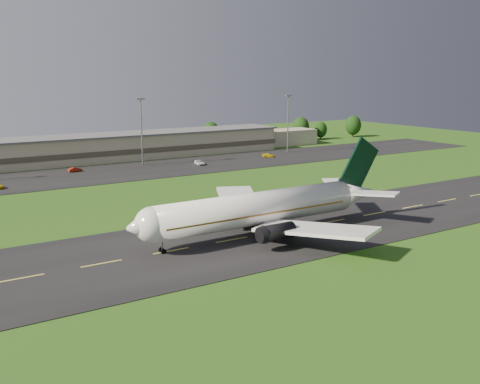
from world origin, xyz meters
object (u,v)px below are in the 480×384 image
service_vehicle_b (75,170)px  light_mast_centre (141,124)px  light_mast_east (288,117)px  service_vehicle_c (199,163)px  terminal (128,146)px  service_vehicle_d (268,155)px  airliner (261,209)px

service_vehicle_b → light_mast_centre: bearing=-95.5°
light_mast_east → service_vehicle_c: 42.56m
light_mast_east → terminal: bearing=163.2°
terminal → light_mast_centre: size_ratio=7.13×
terminal → service_vehicle_b: 28.34m
light_mast_east → service_vehicle_d: 18.95m
light_mast_east → service_vehicle_b: bearing=-179.2°
light_mast_east → service_vehicle_b: 76.81m
light_mast_centre → service_vehicle_b: light_mast_centre is taller
service_vehicle_d → airliner: bearing=-176.0°
terminal → service_vehicle_c: bearing=-61.1°
terminal → service_vehicle_c: 28.43m
airliner → service_vehicle_b: (-10.69, 78.94, -3.94)m
terminal → light_mast_east: light_mast_east is taller
airliner → service_vehicle_c: 75.87m
light_mast_centre → service_vehicle_d: size_ratio=4.76×
light_mast_east → light_mast_centre: bearing=180.0°
service_vehicle_b → airliner: bearing=179.4°
airliner → service_vehicle_b: 79.76m
airliner → light_mast_east: bearing=50.3°
airliner → service_vehicle_d: airliner is taller
airliner → terminal: (11.57, 96.17, -0.67)m
airliner → terminal: 96.87m
terminal → service_vehicle_d: terminal is taller
service_vehicle_b → light_mast_east: bearing=-97.6°
terminal → service_vehicle_b: (-22.26, -17.23, -3.27)m
light_mast_centre → service_vehicle_c: bearing=-29.6°
service_vehicle_b → service_vehicle_d: size_ratio=0.89×
service_vehicle_c → service_vehicle_d: bearing=14.9°
service_vehicle_b → service_vehicle_c: bearing=-110.1°
light_mast_centre → light_mast_east: size_ratio=1.00×
light_mast_centre → service_vehicle_b: size_ratio=5.36×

